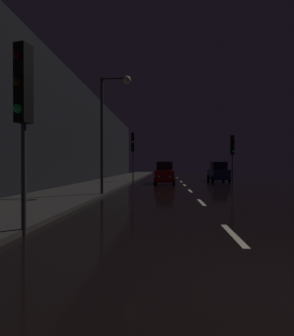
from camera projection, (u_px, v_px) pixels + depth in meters
name	position (u px, v px, depth m)	size (l,w,h in m)	color
ground	(182.00, 182.00, 27.95)	(26.92, 84.00, 0.02)	black
sidewalk_left	(113.00, 181.00, 28.46)	(4.40, 84.00, 0.15)	#33302D
building_facade_left	(78.00, 133.00, 25.12)	(0.80, 63.00, 9.56)	black
lane_centerline	(186.00, 187.00, 21.23)	(0.16, 34.09, 0.01)	beige
traffic_light_far_right	(232.00, 149.00, 26.59)	(0.35, 0.48, 4.72)	#38383A
traffic_light_near_left	(23.00, 97.00, 6.44)	(0.37, 0.48, 4.61)	#38383A
traffic_light_far_left	(133.00, 146.00, 27.17)	(0.34, 0.47, 5.07)	#38383A
streetlamp_overhead	(110.00, 116.00, 14.75)	(1.70, 0.44, 6.62)	#2D2D30
car_approaching_headlights	(165.00, 174.00, 25.43)	(1.91, 4.14, 2.09)	maroon
car_parked_right_far	(218.00, 172.00, 29.60)	(1.95, 4.23, 2.13)	#141E51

